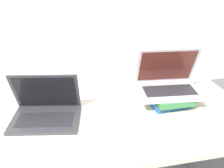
{
  "coord_description": "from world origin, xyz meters",
  "views": [
    {
      "loc": [
        -0.27,
        -0.76,
        1.49
      ],
      "look_at": [
        -0.02,
        0.39,
        0.93
      ],
      "focal_mm": 42.0,
      "sensor_mm": 36.0,
      "label": 1
    }
  ],
  "objects_px": {
    "book_stack": "(167,96)",
    "wireless_keyboard": "(200,130)",
    "laptop_on_books": "(168,82)",
    "laptop_left": "(46,110)"
  },
  "relations": [
    {
      "from": "laptop_left",
      "to": "book_stack",
      "type": "xyz_separation_m",
      "value": [
        0.68,
        0.03,
        -0.01
      ]
    },
    {
      "from": "laptop_left",
      "to": "laptop_on_books",
      "type": "distance_m",
      "value": 0.68
    },
    {
      "from": "book_stack",
      "to": "wireless_keyboard",
      "type": "height_order",
      "value": "book_stack"
    },
    {
      "from": "laptop_on_books",
      "to": "wireless_keyboard",
      "type": "bearing_deg",
      "value": -83.03
    },
    {
      "from": "laptop_left",
      "to": "wireless_keyboard",
      "type": "distance_m",
      "value": 0.77
    },
    {
      "from": "book_stack",
      "to": "laptop_on_books",
      "type": "relative_size",
      "value": 0.72
    },
    {
      "from": "book_stack",
      "to": "wireless_keyboard",
      "type": "relative_size",
      "value": 0.88
    },
    {
      "from": "book_stack",
      "to": "laptop_left",
      "type": "bearing_deg",
      "value": -177.6
    },
    {
      "from": "laptop_left",
      "to": "laptop_on_books",
      "type": "relative_size",
      "value": 1.03
    },
    {
      "from": "laptop_left",
      "to": "wireless_keyboard",
      "type": "relative_size",
      "value": 1.25
    }
  ]
}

